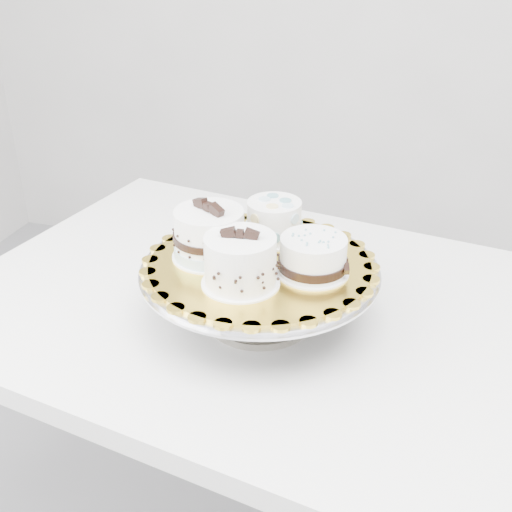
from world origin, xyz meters
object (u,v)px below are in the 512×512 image
(cake_banded, at_px, (209,236))
(cake_dots, at_px, (274,220))
(cake_board, at_px, (260,264))
(cake_ribbon, at_px, (314,257))
(cake_swirl, at_px, (240,262))
(table, at_px, (281,343))
(cake_stand, at_px, (260,283))

(cake_banded, height_order, cake_dots, cake_banded)
(cake_board, distance_m, cake_ribbon, 0.09)
(cake_swirl, bearing_deg, cake_banded, 130.44)
(cake_board, xyz_separation_m, cake_ribbon, (0.09, -0.01, 0.03))
(cake_board, relative_size, cake_ribbon, 2.85)
(cake_swirl, bearing_deg, cake_dots, 80.54)
(table, height_order, cake_stand, cake_stand)
(cake_banded, bearing_deg, cake_stand, 33.32)
(cake_stand, relative_size, cake_banded, 2.53)
(cake_banded, bearing_deg, cake_dots, 79.81)
(cake_board, distance_m, cake_swirl, 0.08)
(cake_banded, height_order, cake_ribbon, cake_banded)
(table, distance_m, cake_dots, 0.23)
(cake_swirl, xyz_separation_m, cake_dots, (0.01, 0.16, -0.00))
(cake_stand, bearing_deg, cake_board, 0.00)
(table, height_order, cake_banded, cake_banded)
(cake_board, xyz_separation_m, cake_banded, (-0.08, -0.00, 0.04))
(cake_swirl, relative_size, cake_banded, 0.78)
(table, xyz_separation_m, cake_dots, (-0.02, 0.03, 0.23))
(cake_dots, bearing_deg, cake_board, -99.63)
(table, height_order, cake_dots, cake_dots)
(cake_stand, distance_m, cake_ribbon, 0.11)
(table, relative_size, cake_dots, 11.07)
(table, relative_size, cake_ribbon, 10.11)
(cake_board, distance_m, cake_banded, 0.09)
(cake_banded, relative_size, cake_ribbon, 1.22)
(table, height_order, cake_swirl, cake_swirl)
(cake_board, height_order, cake_ribbon, cake_ribbon)
(cake_dots, bearing_deg, cake_ribbon, -57.95)
(cake_stand, bearing_deg, cake_dots, 90.91)
(cake_dots, xyz_separation_m, cake_ribbon, (0.09, -0.10, -0.01))
(cake_swirl, relative_size, cake_ribbon, 0.96)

